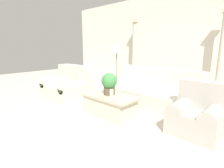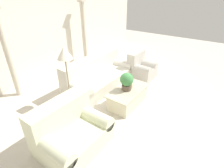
{
  "view_description": "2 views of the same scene",
  "coord_description": "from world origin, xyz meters",
  "px_view_note": "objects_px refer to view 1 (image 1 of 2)",
  "views": [
    {
      "loc": [
        2.44,
        -3.0,
        1.45
      ],
      "look_at": [
        -0.19,
        -0.2,
        0.62
      ],
      "focal_mm": 28.0,
      "sensor_mm": 36.0,
      "label": 1
    },
    {
      "loc": [
        -3.38,
        -2.33,
        2.72
      ],
      "look_at": [
        -0.26,
        -0.09,
        0.59
      ],
      "focal_mm": 28.0,
      "sensor_mm": 36.0,
      "label": 2
    }
  ],
  "objects_px": {
    "coffee_table": "(109,105)",
    "floor_lamp": "(117,51)",
    "loveseat": "(69,85)",
    "potted_plant": "(109,83)",
    "sofa_long": "(152,91)",
    "armchair": "(198,113)"
  },
  "relations": [
    {
      "from": "coffee_table",
      "to": "floor_lamp",
      "type": "height_order",
      "value": "floor_lamp"
    },
    {
      "from": "loveseat",
      "to": "potted_plant",
      "type": "distance_m",
      "value": 1.81
    },
    {
      "from": "floor_lamp",
      "to": "coffee_table",
      "type": "bearing_deg",
      "value": -54.31
    },
    {
      "from": "coffee_table",
      "to": "potted_plant",
      "type": "bearing_deg",
      "value": 132.6
    },
    {
      "from": "sofa_long",
      "to": "potted_plant",
      "type": "relative_size",
      "value": 4.97
    },
    {
      "from": "loveseat",
      "to": "coffee_table",
      "type": "xyz_separation_m",
      "value": [
        1.81,
        -0.18,
        -0.13
      ]
    },
    {
      "from": "floor_lamp",
      "to": "armchair",
      "type": "height_order",
      "value": "floor_lamp"
    },
    {
      "from": "loveseat",
      "to": "armchair",
      "type": "relative_size",
      "value": 1.48
    },
    {
      "from": "potted_plant",
      "to": "floor_lamp",
      "type": "bearing_deg",
      "value": 125.45
    },
    {
      "from": "loveseat",
      "to": "coffee_table",
      "type": "height_order",
      "value": "loveseat"
    },
    {
      "from": "coffee_table",
      "to": "armchair",
      "type": "height_order",
      "value": "armchair"
    },
    {
      "from": "sofa_long",
      "to": "loveseat",
      "type": "height_order",
      "value": "same"
    },
    {
      "from": "potted_plant",
      "to": "floor_lamp",
      "type": "xyz_separation_m",
      "value": [
        -0.84,
        1.18,
        0.63
      ]
    },
    {
      "from": "coffee_table",
      "to": "sofa_long",
      "type": "bearing_deg",
      "value": 76.24
    },
    {
      "from": "sofa_long",
      "to": "floor_lamp",
      "type": "relative_size",
      "value": 1.47
    },
    {
      "from": "sofa_long",
      "to": "coffee_table",
      "type": "relative_size",
      "value": 1.88
    },
    {
      "from": "floor_lamp",
      "to": "loveseat",
      "type": "bearing_deg",
      "value": -131.97
    },
    {
      "from": "armchair",
      "to": "potted_plant",
      "type": "bearing_deg",
      "value": -165.21
    },
    {
      "from": "loveseat",
      "to": "armchair",
      "type": "xyz_separation_m",
      "value": [
        3.44,
        0.29,
        -0.01
      ]
    },
    {
      "from": "coffee_table",
      "to": "floor_lamp",
      "type": "bearing_deg",
      "value": 125.69
    },
    {
      "from": "sofa_long",
      "to": "potted_plant",
      "type": "height_order",
      "value": "same"
    },
    {
      "from": "coffee_table",
      "to": "potted_plant",
      "type": "relative_size",
      "value": 2.65
    }
  ]
}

